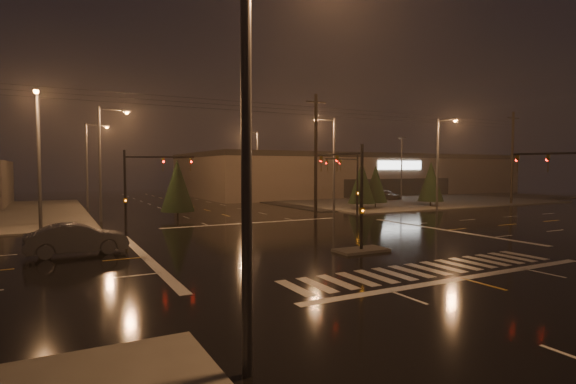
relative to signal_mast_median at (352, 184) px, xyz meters
name	(u,v)px	position (x,y,z in m)	size (l,w,h in m)	color
ground	(323,241)	(0.00, 3.07, -3.75)	(140.00, 140.00, 0.00)	black
sidewalk_ne	(383,198)	(30.00, 33.07, -3.69)	(36.00, 36.00, 0.12)	#43413C
median_island	(361,250)	(0.00, -0.93, -3.68)	(3.00, 1.60, 0.15)	#43413C
crosswalk	(427,269)	(0.00, -5.93, -3.75)	(15.00, 2.60, 0.01)	beige
stop_bar_near	(462,278)	(0.00, -7.93, -3.75)	(16.00, 0.50, 0.01)	beige
stop_bar_far	(254,223)	(0.00, 14.07, -3.75)	(16.00, 0.50, 0.01)	beige
parking_lot	(417,198)	(35.00, 31.07, -3.71)	(50.00, 24.00, 0.08)	black
retail_building	(349,173)	(35.00, 49.06, 0.09)	(60.20, 28.30, 7.20)	#695A4B
signal_mast_median	(352,184)	(0.00, 0.00, 0.00)	(0.25, 4.59, 6.00)	black
signal_mast_ne	(351,178)	(9.50, 13.21, 0.04)	(4.84, 1.86, 6.00)	black
signal_mast_nw	(140,180)	(-9.50, 13.21, 0.04)	(4.84, 1.86, 6.00)	black
signal_mast_se	(576,186)	(10.23, -6.68, -0.04)	(1.55, 3.87, 6.00)	black
streetlight_0	(259,116)	(-11.18, -11.93, 2.05)	(2.77, 0.32, 10.00)	#38383A
streetlight_1	(104,155)	(-11.18, 21.07, 2.05)	(2.77, 0.32, 10.00)	#38383A
streetlight_2	(89,159)	(-11.18, 37.07, 2.05)	(2.77, 0.32, 10.00)	#38383A
streetlight_3	(332,158)	(11.18, 19.07, 2.05)	(2.77, 0.32, 10.00)	#38383A
streetlight_4	(256,161)	(11.18, 39.07, 2.05)	(2.77, 0.32, 10.00)	#38383A
streetlight_5	(39,152)	(-16.00, 14.26, 2.05)	(0.32, 2.77, 10.00)	#38383A
streetlight_6	(440,158)	(22.00, 14.26, 2.05)	(0.32, 2.77, 10.00)	#38383A
utility_pole_1	(316,154)	(8.00, 17.07, 2.38)	(2.20, 0.32, 12.00)	black
utility_pole_2	(512,157)	(38.00, 17.07, 2.38)	(2.20, 0.32, 12.00)	black
conifer_0	(362,182)	(15.81, 19.87, -0.67)	(3.05, 3.05, 5.47)	black
conifer_1	(376,184)	(18.24, 20.43, -0.89)	(2.77, 2.77, 5.03)	black
conifer_2	(431,181)	(25.48, 18.91, -0.66)	(3.06, 3.06, 5.49)	black
conifer_3	(177,185)	(-5.01, 20.15, -0.66)	(3.07, 3.07, 5.49)	black
car_parked	(385,195)	(28.14, 30.44, -2.97)	(1.85, 4.60, 1.57)	black
car_crossing	(77,239)	(-14.13, 5.56, -2.91)	(1.79, 5.13, 1.69)	#4E5055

